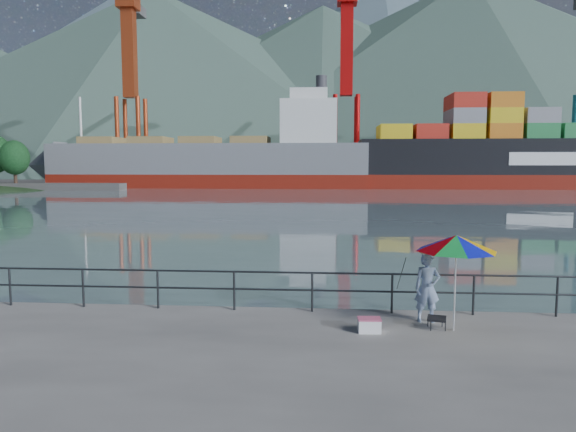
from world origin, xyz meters
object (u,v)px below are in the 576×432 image
object	(u,v)px
container_ship	(541,150)
fisherman	(427,288)
bulk_carrier	(221,161)
beach_umbrella	(456,243)
cooler_bag	(369,326)

from	to	relation	value
container_ship	fisherman	bearing A→B (deg)	-113.65
bulk_carrier	container_ship	world-z (taller)	container_ship
beach_umbrella	container_ship	bearing A→B (deg)	66.84
beach_umbrella	fisherman	bearing A→B (deg)	127.38
bulk_carrier	fisherman	bearing A→B (deg)	-74.80
fisherman	container_ship	distance (m)	80.86
bulk_carrier	container_ship	bearing A→B (deg)	0.54
beach_umbrella	container_ship	distance (m)	81.18
cooler_bag	container_ship	xyz separation A→B (m)	(33.80, 74.79, 5.73)
fisherman	bulk_carrier	xyz separation A→B (m)	(-19.95, 73.43, 3.29)
fisherman	beach_umbrella	xyz separation A→B (m)	(0.48, -0.63, 1.17)
cooler_bag	bulk_carrier	bearing A→B (deg)	101.95
bulk_carrier	container_ship	size ratio (longest dim) A/B	0.95
cooler_bag	bulk_carrier	world-z (taller)	bulk_carrier
beach_umbrella	bulk_carrier	xyz separation A→B (m)	(-20.44, 74.07, 2.12)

